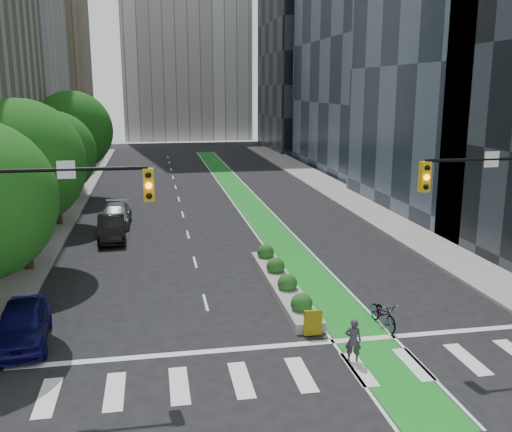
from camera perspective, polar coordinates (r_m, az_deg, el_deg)
name	(u,v)px	position (r m, az deg, el deg)	size (l,w,h in m)	color
ground	(294,361)	(20.46, 3.78, -14.22)	(160.00, 160.00, 0.00)	black
sidewalk_left	(54,216)	(44.24, -19.53, 0.04)	(3.60, 90.00, 0.15)	gray
sidewalk_right	(361,204)	(46.60, 10.42, 1.20)	(3.60, 90.00, 0.15)	gray
bike_lane_paint	(243,197)	(49.14, -1.31, 1.92)	(2.20, 70.00, 0.01)	#167D20
building_tan_far	(32,58)	(85.15, -21.49, 14.46)	(14.00, 16.00, 26.00)	tan
building_dark_end	(314,54)	(89.23, 5.87, 15.78)	(14.00, 18.00, 28.00)	black
tree_mid	(20,164)	(30.58, -22.52, 4.85)	(6.40, 6.40, 8.78)	black
tree_midfar	(54,154)	(40.41, -19.57, 5.91)	(5.60, 5.60, 7.76)	black
tree_far	(73,131)	(50.20, -17.88, 8.10)	(6.60, 6.60, 9.00)	black
signal_left	(20,236)	(19.13, -22.55, -1.84)	(6.14, 0.51, 7.20)	black
median_planter	(282,282)	(26.88, 2.63, -6.58)	(1.20, 10.26, 1.10)	gray
bicycle	(383,314)	(23.41, 12.61, -9.50)	(0.70, 2.00, 1.05)	gray
cyclist	(353,340)	(20.33, 9.69, -12.14)	(0.57, 0.37, 1.56)	#363039
parked_car_left_near	(23,324)	(22.99, -22.31, -9.94)	(1.84, 4.56, 1.55)	#0E0D4F
parked_car_left_mid	(111,228)	(36.27, -14.26, -1.20)	(1.60, 4.60, 1.51)	black
parked_car_left_far	(116,215)	(40.23, -13.86, 0.11)	(1.97, 4.84, 1.40)	#525556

